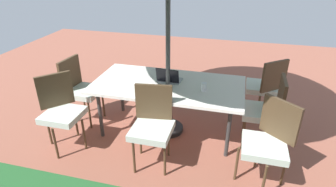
# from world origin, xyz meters

# --- Properties ---
(ground_plane) EXTENTS (10.00, 10.00, 0.02)m
(ground_plane) POSITION_xyz_m (0.00, 0.00, -0.01)
(ground_plane) COLOR #935442
(dining_table) EXTENTS (2.03, 1.05, 0.75)m
(dining_table) POSITION_xyz_m (0.00, 0.00, 0.70)
(dining_table) COLOR white
(dining_table) RESTS_ON ground_plane
(chair_northeast) EXTENTS (0.59, 0.59, 0.98)m
(chair_northeast) POSITION_xyz_m (1.25, 0.67, 0.55)
(chair_northeast) COLOR silver
(chair_northeast) RESTS_ON ground_plane
(chair_southwest) EXTENTS (0.58, 0.58, 0.98)m
(chair_southwest) POSITION_xyz_m (-1.32, -0.74, 0.55)
(chair_southwest) COLOR silver
(chair_southwest) RESTS_ON ground_plane
(chair_west) EXTENTS (0.46, 0.46, 0.98)m
(chair_west) POSITION_xyz_m (-1.31, 0.00, 0.55)
(chair_west) COLOR silver
(chair_west) RESTS_ON ground_plane
(chair_north) EXTENTS (0.48, 0.49, 0.98)m
(chair_north) POSITION_xyz_m (0.01, 0.69, 0.55)
(chair_north) COLOR silver
(chair_north) RESTS_ON ground_plane
(chair_east) EXTENTS (0.48, 0.47, 0.98)m
(chair_east) POSITION_xyz_m (1.34, 0.03, 0.55)
(chair_east) COLOR silver
(chair_east) RESTS_ON ground_plane
(chair_northwest) EXTENTS (0.58, 0.58, 0.98)m
(chair_northwest) POSITION_xyz_m (-1.29, 0.70, 0.55)
(chair_northwest) COLOR silver
(chair_northwest) RESTS_ON ground_plane
(laptop) EXTENTS (0.34, 0.27, 0.21)m
(laptop) POSITION_xyz_m (0.00, -0.07, 0.80)
(laptop) COLOR gray
(laptop) RESTS_ON dining_table
(cup) EXTENTS (0.07, 0.07, 0.11)m
(cup) POSITION_xyz_m (-0.50, 0.09, 0.81)
(cup) COLOR white
(cup) RESTS_ON dining_table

